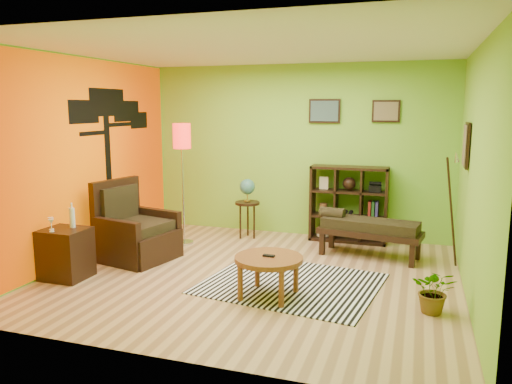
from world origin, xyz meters
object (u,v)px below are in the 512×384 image
(globe_table, at_px, (247,193))
(potted_plant, at_px, (434,295))
(bench, at_px, (367,228))
(coffee_table, at_px, (269,262))
(side_cabinet, at_px, (66,253))
(armchair, at_px, (134,235))
(floor_lamp, at_px, (182,147))
(cube_shelf, at_px, (349,204))

(globe_table, distance_m, potted_plant, 3.66)
(bench, relative_size, potted_plant, 3.08)
(coffee_table, distance_m, bench, 2.10)
(side_cabinet, distance_m, bench, 4.05)
(armchair, xyz_separation_m, floor_lamp, (0.32, 0.91, 1.18))
(globe_table, bearing_deg, side_cabinet, -120.66)
(cube_shelf, xyz_separation_m, bench, (0.36, -0.75, -0.18))
(side_cabinet, distance_m, floor_lamp, 2.35)
(armchair, bearing_deg, potted_plant, -9.99)
(side_cabinet, height_order, potted_plant, side_cabinet)
(armchair, xyz_separation_m, cube_shelf, (2.75, 1.85, 0.27))
(floor_lamp, bearing_deg, globe_table, 38.03)
(coffee_table, bearing_deg, side_cabinet, -175.95)
(potted_plant, bearing_deg, floor_lamp, 156.25)
(side_cabinet, bearing_deg, bench, 31.06)
(side_cabinet, relative_size, cube_shelf, 0.79)
(side_cabinet, height_order, floor_lamp, floor_lamp)
(globe_table, distance_m, bench, 2.04)
(coffee_table, bearing_deg, globe_table, 114.41)
(potted_plant, bearing_deg, side_cabinet, -176.14)
(coffee_table, distance_m, globe_table, 2.62)
(globe_table, height_order, potted_plant, globe_table)
(coffee_table, height_order, side_cabinet, side_cabinet)
(armchair, relative_size, bench, 0.74)
(coffee_table, bearing_deg, floor_lamp, 137.81)
(armchair, height_order, cube_shelf, cube_shelf)
(armchair, xyz_separation_m, globe_table, (1.15, 1.55, 0.40))
(globe_table, xyz_separation_m, cube_shelf, (1.60, 0.29, -0.13))
(armchair, bearing_deg, floor_lamp, 70.59)
(armchair, height_order, side_cabinet, armchair)
(floor_lamp, distance_m, cube_shelf, 2.76)
(coffee_table, height_order, floor_lamp, floor_lamp)
(coffee_table, distance_m, potted_plant, 1.78)
(coffee_table, xyz_separation_m, floor_lamp, (-1.90, 1.72, 1.11))
(coffee_table, relative_size, potted_plant, 1.58)
(side_cabinet, xyz_separation_m, cube_shelf, (3.11, 2.84, 0.28))
(coffee_table, bearing_deg, potted_plant, 3.58)
(side_cabinet, bearing_deg, cube_shelf, 42.40)
(floor_lamp, xyz_separation_m, globe_table, (0.82, 0.65, -0.78))
(globe_table, relative_size, bench, 0.65)
(coffee_table, height_order, bench, bench)
(side_cabinet, bearing_deg, potted_plant, 3.86)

